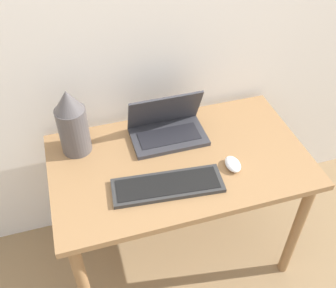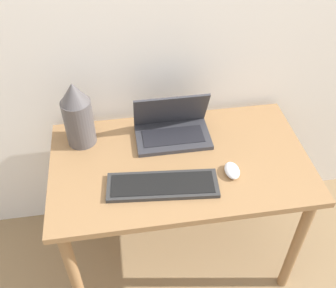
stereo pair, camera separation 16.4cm
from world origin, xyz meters
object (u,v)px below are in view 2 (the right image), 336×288
mouse (232,170)px  laptop (172,127)px  vase (78,114)px  keyboard (163,185)px

mouse → laptop: bearing=126.8°
laptop → vase: vase is taller
vase → keyboard: bearing=-45.8°
laptop → mouse: laptop is taller
laptop → vase: (-0.41, 0.02, 0.11)m
mouse → vase: bearing=154.0°
keyboard → mouse: size_ratio=4.85×
laptop → vase: bearing=176.8°
keyboard → mouse: 0.30m
laptop → keyboard: size_ratio=0.73×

